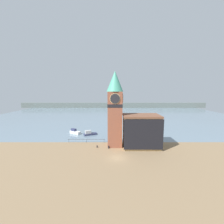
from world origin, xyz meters
name	(u,v)px	position (x,y,z in m)	size (l,w,h in m)	color
ground_plane	(118,158)	(0.00, 0.00, 0.00)	(160.00, 160.00, 0.00)	#846B4C
water	(114,114)	(0.00, 71.49, 0.00)	(160.00, 120.00, 0.00)	slate
far_shoreline	(114,105)	(0.00, 111.49, 2.50)	(180.00, 3.00, 5.00)	slate
pier_railing	(87,140)	(-9.59, 11.24, 0.96)	(11.94, 0.08, 1.09)	#333338
clock_tower	(115,107)	(-0.53, 8.49, 11.71)	(4.79, 4.79, 22.05)	brown
pier_building	(142,131)	(7.17, 7.59, 4.81)	(10.67, 7.42, 9.58)	tan
boat_near	(90,133)	(-9.81, 19.43, 0.65)	(5.13, 3.63, 1.81)	#333856
boat_far	(76,132)	(-15.75, 21.29, 0.71)	(4.70, 3.81, 1.89)	silver
mooring_bollard_near	(109,147)	(-2.35, 6.22, 0.45)	(0.34, 0.34, 0.82)	black
mooring_bollard_far	(98,146)	(-5.74, 6.95, 0.35)	(0.36, 0.36, 0.66)	black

